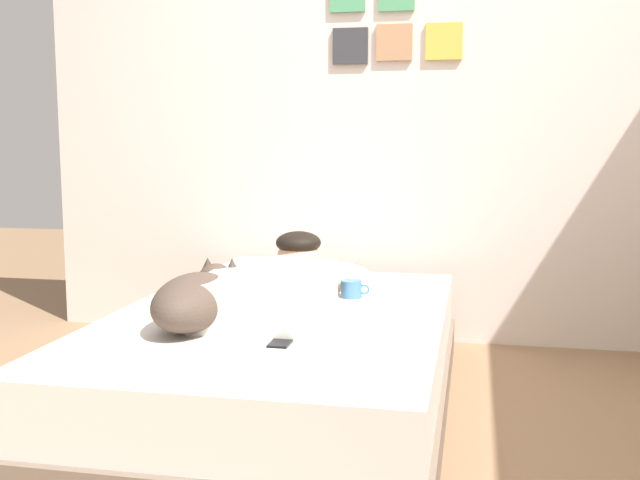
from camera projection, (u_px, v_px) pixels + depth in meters
ground_plane at (336, 472)px, 2.43m from camera, size 11.66×11.66×0.00m
back_wall at (396, 103)px, 3.93m from camera, size 3.83×0.12×2.50m
bed at (280, 362)px, 2.97m from camera, size 1.31×2.01×0.39m
pillow at (313, 272)px, 3.53m from camera, size 0.52×0.32×0.11m
person_lying at (278, 283)px, 2.98m from camera, size 0.43×0.92×0.27m
dog at (197, 299)px, 2.70m from camera, size 0.26×0.57×0.21m
coffee_cup at (352, 289)px, 3.22m from camera, size 0.12×0.09×0.07m
cell_phone at (282, 342)px, 2.50m from camera, size 0.07×0.14×0.01m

